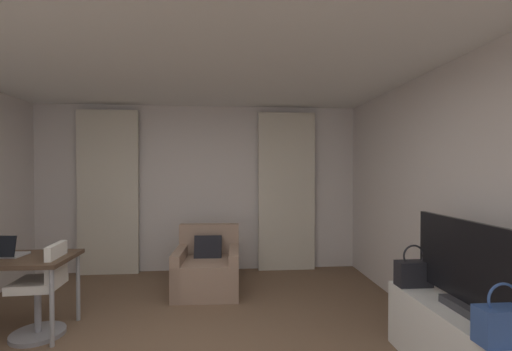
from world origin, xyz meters
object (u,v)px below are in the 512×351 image
(tv_flatscreen, at_px, (467,267))
(handbag_secondary, at_px, (503,324))
(tv_console, at_px, (466,348))
(laptop, at_px, (4,252))
(handbag_primary, at_px, (413,273))
(desk_chair, at_px, (42,295))
(armchair, at_px, (208,270))

(tv_flatscreen, distance_m, handbag_secondary, 0.54)
(tv_console, distance_m, handbag_secondary, 0.64)
(laptop, relative_size, handbag_primary, 0.93)
(desk_chair, bearing_deg, armchair, 35.16)
(desk_chair, xyz_separation_m, tv_flatscreen, (3.52, -1.06, 0.48))
(armchair, height_order, laptop, laptop)
(tv_console, bearing_deg, handbag_secondary, -105.24)
(desk_chair, xyz_separation_m, tv_console, (3.52, -1.06, -0.11))
(tv_flatscreen, xyz_separation_m, handbag_primary, (-0.10, 0.54, -0.20))
(tv_console, bearing_deg, laptop, 163.68)
(desk_chair, distance_m, tv_flatscreen, 3.71)
(armchair, xyz_separation_m, laptop, (-1.90, -0.99, 0.51))
(desk_chair, bearing_deg, laptop, 168.46)
(laptop, xyz_separation_m, tv_flatscreen, (3.90, -1.14, 0.08))
(tv_console, bearing_deg, handbag_primary, 100.68)
(laptop, xyz_separation_m, tv_console, (3.90, -1.14, -0.51))
(armchair, xyz_separation_m, handbag_primary, (1.91, -1.59, 0.39))
(desk_chair, relative_size, handbag_primary, 2.39)
(laptop, bearing_deg, tv_console, -16.32)
(tv_console, relative_size, handbag_primary, 3.75)
(desk_chair, bearing_deg, handbag_primary, -8.74)
(armchair, xyz_separation_m, handbag_secondary, (1.88, -2.61, 0.39))
(armchair, relative_size, handbag_secondary, 2.28)
(handbag_primary, bearing_deg, armchair, 140.16)
(armchair, relative_size, tv_flatscreen, 0.74)
(tv_flatscreen, height_order, handbag_secondary, tv_flatscreen)
(handbag_secondary, bearing_deg, tv_console, 74.76)
(desk_chair, height_order, tv_flatscreen, tv_flatscreen)
(tv_console, relative_size, tv_flatscreen, 1.21)
(handbag_secondary, bearing_deg, tv_flatscreen, 74.78)
(tv_flatscreen, bearing_deg, handbag_primary, 100.70)
(desk_chair, height_order, handbag_primary, handbag_primary)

